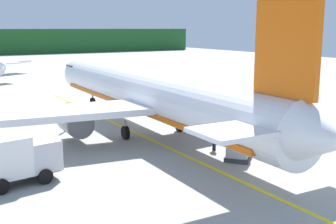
# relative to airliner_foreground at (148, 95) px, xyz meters

# --- Properties ---
(airliner_foreground) EXTENTS (34.68, 41.67, 11.90)m
(airliner_foreground) POSITION_rel_airliner_foreground_xyz_m (0.00, 0.00, 0.00)
(airliner_foreground) COLOR white
(airliner_foreground) RESTS_ON ground
(service_truck_baggage) EXTENTS (6.01, 3.13, 2.92)m
(service_truck_baggage) POSITION_rel_airliner_foreground_xyz_m (-13.02, -7.10, -1.79)
(service_truck_baggage) COLOR silver
(service_truck_baggage) RESTS_ON ground
(cargo_container_near) EXTENTS (2.33, 2.33, 1.93)m
(cargo_container_near) POSITION_rel_airliner_foreground_xyz_m (1.62, -10.09, -2.48)
(cargo_container_near) COLOR #333338
(cargo_container_near) RESTS_ON ground
(crew_marshaller) EXTENTS (0.45, 0.53, 1.73)m
(crew_marshaller) POSITION_rel_airliner_foreground_xyz_m (-6.08, 4.23, -2.37)
(crew_marshaller) COLOR #191E33
(crew_marshaller) RESTS_ON ground
(crew_loader_left) EXTENTS (0.28, 0.63, 1.69)m
(crew_loader_left) POSITION_rel_airliner_foreground_xyz_m (1.64, -7.28, -2.39)
(crew_loader_left) COLOR #191E33
(crew_loader_left) RESTS_ON ground
(apron_guide_line) EXTENTS (0.30, 60.00, 0.01)m
(apron_guide_line) POSITION_rel_airliner_foreground_xyz_m (-0.95, -4.43, -3.39)
(apron_guide_line) COLOR yellow
(apron_guide_line) RESTS_ON ground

